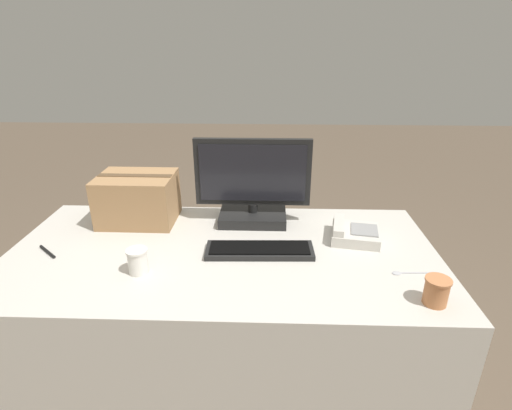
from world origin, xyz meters
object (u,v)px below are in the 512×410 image
monitor (253,189)px  paper_cup_left (138,261)px  paper_cup_right (436,291)px  spoon (406,273)px  desk_phone (354,233)px  cardboard_box (138,198)px  keyboard (260,250)px  pen_marker (47,252)px

monitor → paper_cup_left: 0.64m
paper_cup_right → spoon: size_ratio=0.59×
desk_phone → cardboard_box: size_ratio=0.66×
monitor → keyboard: size_ratio=1.20×
paper_cup_right → spoon: (-0.04, 0.18, -0.05)m
monitor → spoon: (0.60, -0.44, -0.16)m
paper_cup_left → cardboard_box: (-0.14, 0.46, 0.07)m
monitor → pen_marker: size_ratio=4.89×
keyboard → spoon: bearing=-15.5°
monitor → keyboard: (0.04, -0.31, -0.15)m
desk_phone → spoon: size_ratio=1.44×
cardboard_box → pen_marker: (-0.29, -0.33, -0.11)m
spoon → cardboard_box: size_ratio=0.46×
spoon → keyboard: bearing=-16.4°
monitor → spoon: 0.76m
paper_cup_left → monitor: bearing=48.6°
monitor → keyboard: 0.35m
cardboard_box → pen_marker: 0.45m
spoon → pen_marker: 1.45m
monitor → pen_marker: 0.92m
paper_cup_left → cardboard_box: cardboard_box is taller
keyboard → desk_phone: desk_phone is taller
keyboard → desk_phone: 0.43m
monitor → keyboard: monitor is taller
desk_phone → monitor: bearing=169.2°
keyboard → desk_phone: (0.41, 0.14, 0.02)m
cardboard_box → paper_cup_right: bearing=-27.2°
spoon → cardboard_box: bearing=-23.3°
keyboard → spoon: (0.56, -0.14, -0.01)m
paper_cup_left → cardboard_box: 0.48m
spoon → pen_marker: pen_marker is taller
spoon → cardboard_box: cardboard_box is taller
desk_phone → cardboard_box: bearing=-179.1°
keyboard → spoon: 0.58m
desk_phone → paper_cup_right: (0.19, -0.45, 0.02)m
keyboard → paper_cup_left: 0.49m
paper_cup_left → cardboard_box: size_ratio=0.28×
monitor → spoon: size_ratio=3.33×
pen_marker → paper_cup_left: bearing=23.2°
paper_cup_right → cardboard_box: bearing=152.8°
keyboard → cardboard_box: 0.67m
paper_cup_right → spoon: 0.19m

